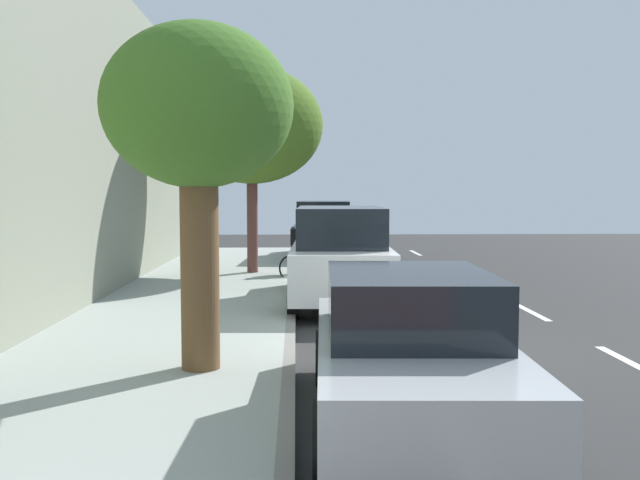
% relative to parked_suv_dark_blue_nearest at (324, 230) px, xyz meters
% --- Properties ---
extents(ground, '(54.46, 54.46, 0.00)m').
position_rel_parked_suv_dark_blue_nearest_xyz_m(ground, '(-0.85, 13.33, -1.03)').
color(ground, '#2C2C2C').
extents(sidewalk, '(3.79, 34.04, 0.13)m').
position_rel_parked_suv_dark_blue_nearest_xyz_m(sidewalk, '(3.01, 13.33, -0.96)').
color(sidewalk, '#9CA39D').
rests_on(sidewalk, ground).
extents(curb_edge, '(0.16, 34.04, 0.13)m').
position_rel_parked_suv_dark_blue_nearest_xyz_m(curb_edge, '(1.04, 13.33, -0.96)').
color(curb_edge, gray).
rests_on(curb_edge, ground).
extents(lane_stripe_centre, '(0.14, 31.60, 0.01)m').
position_rel_parked_suv_dark_blue_nearest_xyz_m(lane_stripe_centre, '(-3.55, 12.11, -1.02)').
color(lane_stripe_centre, white).
rests_on(lane_stripe_centre, ground).
extents(lane_stripe_bike_edge, '(0.12, 34.04, 0.01)m').
position_rel_parked_suv_dark_blue_nearest_xyz_m(lane_stripe_bike_edge, '(-0.43, 13.33, -1.02)').
color(lane_stripe_bike_edge, white).
rests_on(lane_stripe_bike_edge, ground).
extents(parked_suv_dark_blue_nearest, '(2.19, 4.81, 1.99)m').
position_rel_parked_suv_dark_blue_nearest_xyz_m(parked_suv_dark_blue_nearest, '(0.00, 0.00, 0.00)').
color(parked_suv_dark_blue_nearest, navy).
rests_on(parked_suv_dark_blue_nearest, ground).
extents(parked_suv_white_second, '(2.11, 4.77, 1.99)m').
position_rel_parked_suv_dark_blue_nearest_xyz_m(parked_suv_white_second, '(0.06, 9.25, 0.00)').
color(parked_suv_white_second, white).
rests_on(parked_suv_white_second, ground).
extents(parked_sedan_silver_mid, '(1.96, 4.46, 1.52)m').
position_rel_parked_suv_dark_blue_nearest_xyz_m(parked_sedan_silver_mid, '(-0.15, 16.40, -0.27)').
color(parked_sedan_silver_mid, '#B7BABF').
rests_on(parked_sedan_silver_mid, ground).
extents(bicycle_at_curb, '(1.65, 0.66, 0.74)m').
position_rel_parked_suv_dark_blue_nearest_xyz_m(bicycle_at_curb, '(0.57, 5.25, -0.66)').
color(bicycle_at_curb, black).
rests_on(bicycle_at_curb, ground).
extents(cyclist_with_backpack, '(0.52, 0.55, 1.63)m').
position_rel_parked_suv_dark_blue_nearest_xyz_m(cyclist_with_backpack, '(0.79, 4.81, -0.04)').
color(cyclist_with_backpack, '#C6B284').
rests_on(cyclist_with_backpack, ground).
extents(street_tree_near_cyclist, '(3.80, 3.80, 5.49)m').
position_rel_parked_suv_dark_blue_nearest_xyz_m(street_tree_near_cyclist, '(2.12, 4.52, 3.02)').
color(street_tree_near_cyclist, brown).
rests_on(street_tree_near_cyclist, sidewalk).
extents(street_tree_mid_block, '(2.30, 2.30, 4.18)m').
position_rel_parked_suv_dark_blue_nearest_xyz_m(street_tree_mid_block, '(2.12, 14.64, 2.20)').
color(street_tree_mid_block, brown).
rests_on(street_tree_mid_block, sidewalk).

